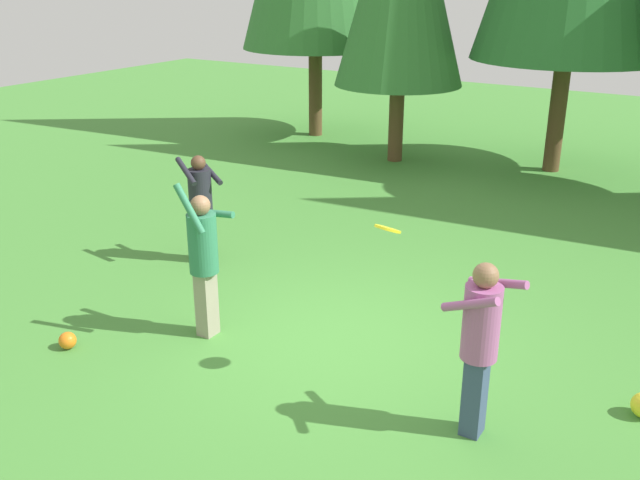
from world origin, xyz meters
name	(u,v)px	position (x,y,z in m)	size (l,w,h in m)	color
ground_plane	(334,341)	(0.00, 0.00, 0.00)	(40.00, 40.00, 0.00)	#478C38
person_thrower	(203,253)	(-1.39, -0.63, 1.05)	(0.61, 0.51, 1.93)	gray
person_catcher	(480,335)	(1.99, -0.82, 1.04)	(0.70, 0.63, 1.75)	#38476B
person_bystander	(201,200)	(-2.92, 1.10, 0.96)	(0.69, 0.65, 1.62)	black
frisbee	(388,229)	(0.87, -0.49, 1.74)	(0.33, 0.32, 0.12)	yellow
ball_orange	(68,340)	(-2.55, -1.75, 0.10)	(0.20, 0.20, 0.20)	orange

